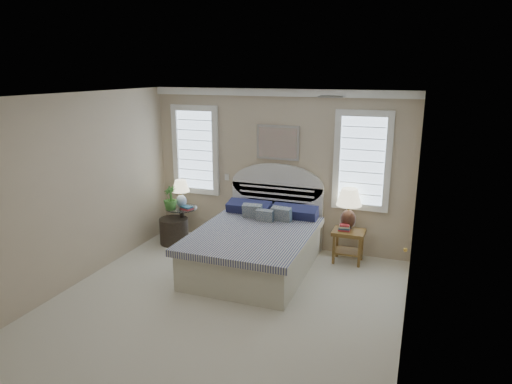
% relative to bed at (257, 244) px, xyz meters
% --- Properties ---
extents(floor, '(4.50, 5.00, 0.01)m').
position_rel_bed_xyz_m(floor, '(0.00, -1.46, -0.39)').
color(floor, beige).
rests_on(floor, ground).
extents(ceiling, '(4.50, 5.00, 0.01)m').
position_rel_bed_xyz_m(ceiling, '(0.00, -1.46, 2.31)').
color(ceiling, white).
rests_on(ceiling, wall_back).
extents(wall_back, '(4.50, 0.02, 2.70)m').
position_rel_bed_xyz_m(wall_back, '(0.00, 1.04, 0.96)').
color(wall_back, '#C6B294').
rests_on(wall_back, floor).
extents(wall_left, '(0.02, 5.00, 2.70)m').
position_rel_bed_xyz_m(wall_left, '(-2.25, -1.46, 0.96)').
color(wall_left, '#C6B294').
rests_on(wall_left, floor).
extents(wall_right, '(0.02, 5.00, 2.70)m').
position_rel_bed_xyz_m(wall_right, '(2.25, -1.46, 0.96)').
color(wall_right, '#C6B294').
rests_on(wall_right, floor).
extents(crown_molding, '(4.50, 0.08, 0.12)m').
position_rel_bed_xyz_m(crown_molding, '(0.00, 1.00, 2.25)').
color(crown_molding, white).
rests_on(crown_molding, wall_back).
extents(hvac_vent, '(0.30, 0.20, 0.02)m').
position_rel_bed_xyz_m(hvac_vent, '(1.20, -0.66, 2.29)').
color(hvac_vent, '#B2B2B2').
rests_on(hvac_vent, ceiling).
extents(switch_plate, '(0.08, 0.01, 0.12)m').
position_rel_bed_xyz_m(switch_plate, '(-0.95, 1.03, 0.76)').
color(switch_plate, white).
rests_on(switch_plate, wall_back).
extents(window_left, '(0.90, 0.06, 1.60)m').
position_rel_bed_xyz_m(window_left, '(-1.55, 1.02, 1.21)').
color(window_left, silver).
rests_on(window_left, wall_back).
extents(window_right, '(0.90, 0.06, 1.60)m').
position_rel_bed_xyz_m(window_right, '(1.40, 1.02, 1.21)').
color(window_right, silver).
rests_on(window_right, wall_back).
extents(painting, '(0.74, 0.04, 0.58)m').
position_rel_bed_xyz_m(painting, '(0.00, 1.00, 1.43)').
color(painting, silver).
rests_on(painting, wall_back).
extents(closet_door, '(0.02, 1.80, 2.40)m').
position_rel_bed_xyz_m(closet_door, '(2.23, -0.26, 0.81)').
color(closet_door, white).
rests_on(closet_door, floor).
extents(bed, '(1.72, 2.28, 1.47)m').
position_rel_bed_xyz_m(bed, '(0.00, 0.00, 0.00)').
color(bed, beige).
rests_on(bed, floor).
extents(side_table_left, '(0.56, 0.56, 0.63)m').
position_rel_bed_xyz_m(side_table_left, '(-1.65, 0.59, 0.00)').
color(side_table_left, black).
rests_on(side_table_left, floor).
extents(nightstand_right, '(0.50, 0.40, 0.53)m').
position_rel_bed_xyz_m(nightstand_right, '(1.30, 0.69, 0.00)').
color(nightstand_right, brown).
rests_on(nightstand_right, floor).
extents(floor_pot, '(0.57, 0.57, 0.46)m').
position_rel_bed_xyz_m(floor_pot, '(-1.73, 0.45, -0.16)').
color(floor_pot, black).
rests_on(floor_pot, floor).
extents(lamp_left, '(0.40, 0.40, 0.50)m').
position_rel_bed_xyz_m(lamp_left, '(-1.66, 0.61, 0.55)').
color(lamp_left, silver).
rests_on(lamp_left, side_table_left).
extents(lamp_right, '(0.46, 0.46, 0.66)m').
position_rel_bed_xyz_m(lamp_right, '(1.26, 0.82, 0.55)').
color(lamp_right, black).
rests_on(lamp_right, nightstand_right).
extents(potted_plant, '(0.30, 0.30, 0.42)m').
position_rel_bed_xyz_m(potted_plant, '(-1.77, 0.42, 0.45)').
color(potted_plant, '#2E712D').
rests_on(potted_plant, side_table_left).
extents(books_left, '(0.24, 0.21, 0.06)m').
position_rel_bed_xyz_m(books_left, '(-1.51, 0.53, 0.27)').
color(books_left, '#A92A32').
rests_on(books_left, side_table_left).
extents(books_right, '(0.18, 0.13, 0.10)m').
position_rel_bed_xyz_m(books_right, '(1.23, 0.67, 0.19)').
color(books_right, '#A92A32').
rests_on(books_right, nightstand_right).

